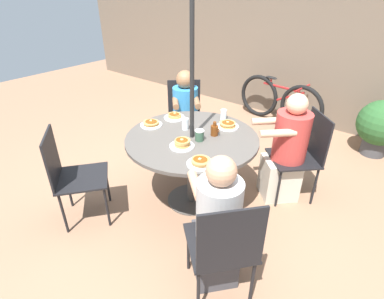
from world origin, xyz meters
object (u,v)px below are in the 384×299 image
object	(u,v)px
pancake_plate_c	(175,116)
bicycle	(279,101)
potted_shrub	(381,125)
patio_chair_north	(303,151)
pancake_plate_e	(201,162)
coffee_cup	(199,135)
patio_chair_west	(224,245)
pancake_plate_b	(228,125)
pancake_plate_a	(151,124)
drinking_glass_b	(224,114)
patio_chair_south	(70,172)
diner_east	(186,118)
diner_north	(286,153)
pancake_plate_d	(182,144)
drinking_glass_a	(185,124)
syrup_bottle	(215,130)
patio_chair_east	(185,113)
diner_west	(217,227)
patio_table	(192,147)

from	to	relation	value
pancake_plate_c	bicycle	distance (m)	2.26
potted_shrub	patio_chair_north	bearing A→B (deg)	-107.74
pancake_plate_e	coffee_cup	distance (m)	0.41
patio_chair_west	pancake_plate_b	xyz separation A→B (m)	(-0.71, 1.12, 0.25)
pancake_plate_a	drinking_glass_b	xyz separation A→B (m)	(0.48, 0.58, 0.03)
pancake_plate_c	bicycle	bearing A→B (deg)	83.68
pancake_plate_b	potted_shrub	xyz separation A→B (m)	(1.13, 1.88, -0.36)
bicycle	patio_chair_south	bearing A→B (deg)	-92.78
patio_chair_south	potted_shrub	distance (m)	3.72
diner_east	pancake_plate_a	bearing A→B (deg)	59.79
diner_north	pancake_plate_d	distance (m)	1.10
pancake_plate_d	drinking_glass_a	size ratio (longest dim) A/B	1.93
pancake_plate_a	pancake_plate_d	distance (m)	0.55
coffee_cup	drinking_glass_b	size ratio (longest dim) A/B	0.97
pancake_plate_c	drinking_glass_b	xyz separation A→B (m)	(0.42, 0.30, 0.03)
coffee_cup	bicycle	distance (m)	2.50
pancake_plate_b	pancake_plate_a	bearing A→B (deg)	-144.45
pancake_plate_a	syrup_bottle	size ratio (longest dim) A/B	1.61
patio_chair_south	drinking_glass_a	bearing A→B (deg)	98.78
patio_chair_east	syrup_bottle	distance (m)	1.17
diner_west	coffee_cup	bearing A→B (deg)	86.48
diner_north	coffee_cup	size ratio (longest dim) A/B	11.12
diner_east	patio_chair_south	world-z (taller)	diner_east
diner_west	coffee_cup	size ratio (longest dim) A/B	10.81
patio_chair_south	coffee_cup	distance (m)	1.21
drinking_glass_a	bicycle	distance (m)	2.39
drinking_glass_a	bicycle	xyz separation A→B (m)	(-0.02, 2.35, -0.45)
pancake_plate_d	patio_chair_east	bearing A→B (deg)	128.99
diner_east	pancake_plate_c	world-z (taller)	diner_east
patio_chair_east	pancake_plate_e	world-z (taller)	patio_chair_east
syrup_bottle	bicycle	distance (m)	2.34
patio_chair_west	diner_east	bearing A→B (deg)	87.30
patio_table	potted_shrub	size ratio (longest dim) A/B	1.69
diner_north	patio_chair_east	world-z (taller)	diner_north
patio_chair_east	diner_west	bearing A→B (deg)	92.70
patio_table	patio_chair_south	size ratio (longest dim) A/B	1.36
patio_chair_north	pancake_plate_c	size ratio (longest dim) A/B	4.20
diner_north	patio_chair_west	size ratio (longest dim) A/B	1.23
patio_chair_west	drinking_glass_b	world-z (taller)	patio_chair_west
patio_chair_east	potted_shrub	distance (m)	2.51
pancake_plate_b	patio_chair_east	bearing A→B (deg)	154.85
pancake_plate_b	drinking_glass_b	xyz separation A→B (m)	(-0.14, 0.14, 0.03)
coffee_cup	patio_chair_west	bearing A→B (deg)	-43.50
pancake_plate_d	pancake_plate_e	world-z (taller)	pancake_plate_d
patio_chair_south	pancake_plate_b	size ratio (longest dim) A/B	4.20
pancake_plate_b	patio_chair_west	bearing A→B (deg)	-57.61
patio_table	drinking_glass_a	bearing A→B (deg)	151.11
patio_chair_north	coffee_cup	size ratio (longest dim) A/B	9.02
patio_chair_west	pancake_plate_a	size ratio (longest dim) A/B	4.20
patio_chair_west	syrup_bottle	xyz separation A→B (m)	(-0.71, 0.89, 0.28)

